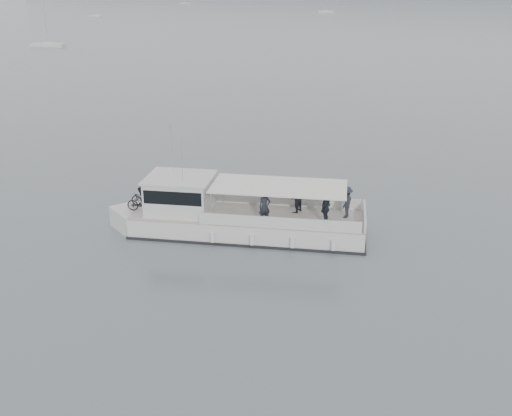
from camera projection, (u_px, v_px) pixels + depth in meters
The scene contains 3 objects.
ground at pixel (336, 247), 28.87m from camera, with size 1400.00×1400.00×0.00m, color slate.
tour_boat at pixel (225, 216), 30.24m from camera, with size 13.47×7.93×5.83m.
moored_fleet at pixel (512, 18), 211.53m from camera, with size 424.57×362.05×9.54m.
Camera 1 is at (10.38, -24.30, 12.47)m, focal length 40.00 mm.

